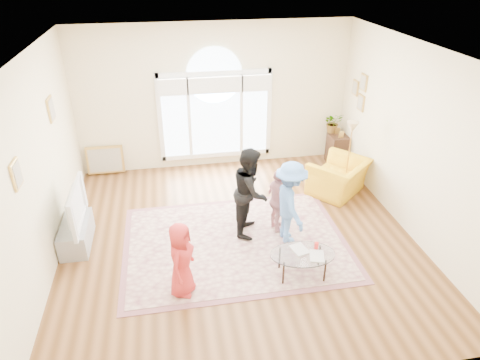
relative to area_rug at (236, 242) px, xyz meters
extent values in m
plane|color=#543216|center=(0.08, 0.15, -0.01)|extent=(6.00, 6.00, 0.00)
plane|color=beige|center=(0.08, 3.15, 1.59)|extent=(6.00, 0.00, 6.00)
plane|color=beige|center=(0.08, -2.85, 1.59)|extent=(6.00, 0.00, 6.00)
plane|color=beige|center=(-2.92, 0.15, 1.59)|extent=(0.00, 6.00, 6.00)
plane|color=beige|center=(3.08, 0.15, 1.59)|extent=(0.00, 6.00, 6.00)
plane|color=white|center=(0.08, 0.15, 3.19)|extent=(6.00, 6.00, 0.00)
cube|color=white|center=(0.08, 3.11, 0.24)|extent=(2.50, 0.08, 0.10)
cube|color=white|center=(0.08, 3.11, 2.14)|extent=(2.50, 0.08, 0.10)
cube|color=white|center=(-1.14, 3.11, 1.19)|extent=(0.10, 0.08, 2.00)
cube|color=white|center=(1.30, 3.11, 1.19)|extent=(0.10, 0.08, 2.00)
cube|color=#C6E2FF|center=(-0.81, 3.11, 1.19)|extent=(0.55, 0.02, 1.80)
cube|color=#C6E2FF|center=(0.98, 3.11, 1.19)|extent=(0.55, 0.02, 1.80)
cube|color=#C6E2FF|center=(0.08, 3.11, 1.19)|extent=(1.10, 0.02, 1.80)
cylinder|color=#C6E2FF|center=(0.08, 3.11, 2.09)|extent=(1.20, 0.02, 1.20)
cube|color=white|center=(-0.50, 3.10, 1.19)|extent=(0.07, 0.04, 1.80)
cube|color=white|center=(0.67, 3.10, 1.19)|extent=(0.07, 0.04, 1.80)
cube|color=white|center=(-0.81, 3.03, 1.91)|extent=(0.65, 0.12, 0.35)
cube|color=white|center=(0.08, 3.03, 1.91)|extent=(1.20, 0.12, 0.35)
cube|color=white|center=(0.98, 3.03, 1.91)|extent=(0.65, 0.12, 0.35)
cube|color=tan|center=(-2.90, 1.45, 2.09)|extent=(0.03, 0.34, 0.40)
cube|color=#ADA38E|center=(-2.88, 1.45, 2.09)|extent=(0.01, 0.28, 0.34)
cube|color=tan|center=(-2.90, -0.75, 1.99)|extent=(0.03, 0.30, 0.36)
cube|color=#ADA38E|center=(-2.88, -0.75, 1.99)|extent=(0.01, 0.24, 0.30)
cube|color=tan|center=(3.06, 2.20, 2.04)|extent=(0.03, 0.28, 0.34)
cube|color=#ADA38E|center=(3.05, 2.20, 2.04)|extent=(0.01, 0.22, 0.28)
cube|color=tan|center=(3.06, 2.20, 1.61)|extent=(0.03, 0.28, 0.34)
cube|color=#ADA38E|center=(3.05, 2.20, 1.61)|extent=(0.01, 0.22, 0.28)
cube|color=tan|center=(3.06, 2.55, 1.83)|extent=(0.03, 0.26, 0.32)
cube|color=#ADA38E|center=(3.05, 2.55, 1.83)|extent=(0.01, 0.20, 0.26)
cube|color=beige|center=(0.00, 0.00, 0.00)|extent=(3.60, 2.60, 0.02)
cube|color=#895259|center=(0.00, 0.00, 0.00)|extent=(3.80, 2.80, 0.01)
cube|color=gray|center=(-2.67, 0.45, 0.20)|extent=(0.45, 1.00, 0.42)
imported|color=black|center=(-2.67, 0.45, 0.75)|extent=(0.15, 1.18, 0.68)
cube|color=#59ACD4|center=(-2.58, 0.45, 0.75)|extent=(0.02, 0.97, 0.55)
ellipsoid|color=silver|center=(0.86, -0.99, 0.40)|extent=(1.05, 0.73, 0.02)
cylinder|color=black|center=(1.20, -0.84, 0.19)|extent=(0.03, 0.03, 0.40)
cylinder|color=black|center=(0.57, -0.78, 0.19)|extent=(0.03, 0.03, 0.40)
cylinder|color=black|center=(1.16, -1.20, 0.19)|extent=(0.03, 0.03, 0.40)
cylinder|color=black|center=(0.53, -1.14, 0.19)|extent=(0.03, 0.03, 0.40)
imported|color=#B2A58C|center=(0.73, -0.93, 0.42)|extent=(0.28, 0.33, 0.03)
imported|color=#B2A58C|center=(0.95, -1.07, 0.42)|extent=(0.28, 0.34, 0.02)
cylinder|color=red|center=(1.10, -0.93, 0.47)|extent=(0.07, 0.07, 0.12)
imported|color=yellow|center=(2.37, 1.35, 0.35)|extent=(1.47, 1.45, 0.72)
cube|color=black|center=(2.86, 2.66, 0.34)|extent=(0.40, 0.50, 0.70)
cylinder|color=black|center=(2.57, 1.42, 0.00)|extent=(0.20, 0.20, 0.02)
cylinder|color=#A97935|center=(2.57, 1.42, 0.67)|extent=(0.02, 0.02, 1.35)
cone|color=#CCB284|center=(2.57, 1.42, 1.39)|extent=(0.24, 0.24, 0.22)
cylinder|color=white|center=(2.78, 2.89, 0.34)|extent=(0.20, 0.20, 0.70)
imported|color=#33722D|center=(2.78, 2.89, 0.92)|extent=(0.44, 0.39, 0.47)
cube|color=tan|center=(-2.41, 3.05, -0.01)|extent=(0.80, 0.14, 0.62)
imported|color=red|center=(-0.96, -1.04, 0.59)|extent=(0.56, 0.67, 1.17)
imported|color=black|center=(0.32, 0.32, 0.81)|extent=(0.82, 0.93, 1.59)
imported|color=#D4949C|center=(0.79, 0.25, 0.61)|extent=(0.40, 0.74, 1.20)
imported|color=#5689D8|center=(0.92, -0.06, 0.74)|extent=(0.61, 0.98, 1.47)
camera|label=1|loc=(-0.98, -5.88, 4.47)|focal=32.00mm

